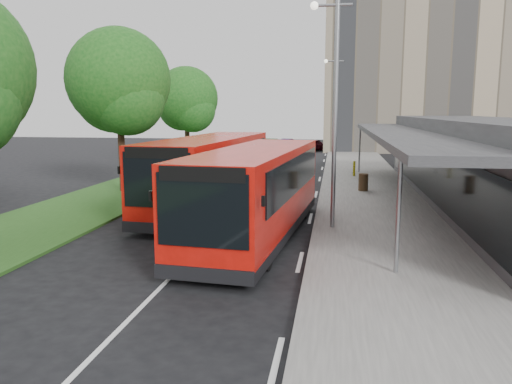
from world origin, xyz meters
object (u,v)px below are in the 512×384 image
tree_mid (119,87)px  litter_bin (363,182)px  lamp_post_near (333,101)px  car_far (286,143)px  bus_main (257,192)px  bollard (354,169)px  car_near (312,145)px  tree_far (187,103)px  bus_second (210,173)px  lamp_post_far (335,106)px

tree_mid → litter_bin: size_ratio=9.51×
lamp_post_near → car_far: (-5.65, 40.83, -4.19)m
tree_mid → bus_main: size_ratio=0.78×
bollard → car_near: (-3.71, 21.77, -0.00)m
tree_far → car_near: (8.79, 17.44, -4.32)m
litter_bin → bus_second: bearing=-142.0°
litter_bin → car_far: litter_bin is taller
tree_far → car_far: size_ratio=2.40×
tree_far → lamp_post_near: lamp_post_near is taller
tree_far → car_far: bearing=75.9°
tree_mid → lamp_post_far: tree_mid is taller
tree_far → lamp_post_far: (11.13, 0.95, -0.24)m
bus_main → car_near: (0.17, 37.82, -0.95)m
tree_far → bus_second: (5.79, -15.79, -3.31)m
lamp_post_far → bus_second: (-5.34, -16.73, -3.07)m
tree_mid → bus_main: bearing=-44.2°
car_near → car_far: size_ratio=1.16×
tree_far → bus_main: 22.39m
bus_main → bollard: size_ratio=11.49×
lamp_post_far → tree_far: bearing=-175.1°
bollard → car_near: car_near is taller
bus_second → car_near: bearing=88.9°
bus_second → bollard: 13.31m
lamp_post_near → car_near: size_ratio=2.15×
bus_second → car_near: (3.00, 33.22, -1.01)m
bus_main → car_near: 37.83m
lamp_post_near → bollard: bearing=84.7°
lamp_post_near → tree_mid: bearing=147.6°
bus_main → car_far: bus_main is taller
car_far → car_near: bearing=-30.2°
tree_mid → car_far: tree_mid is taller
tree_far → lamp_post_far: lamp_post_far is taller
tree_far → lamp_post_near: (11.13, -19.05, -0.24)m
tree_mid → tree_far: bearing=90.0°
bollard → bus_second: bearing=-120.4°
tree_mid → bus_second: 7.96m
tree_far → bollard: 13.92m
lamp_post_near → bus_second: (-5.34, 3.27, -3.07)m
car_near → lamp_post_near: bearing=-63.2°
bus_main → litter_bin: bus_main is taller
lamp_post_far → litter_bin: (1.64, -11.28, -4.11)m
bus_second → tree_mid: bearing=150.9°
bus_second → car_far: 37.59m
lamp_post_near → bus_second: lamp_post_near is taller
bus_main → bus_second: size_ratio=0.97×
bus_second → car_far: bus_second is taller
lamp_post_near → car_near: lamp_post_near is taller
tree_far → litter_bin: size_ratio=8.44×
tree_far → bus_main: bearing=-67.1°
car_near → car_far: bearing=150.5°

